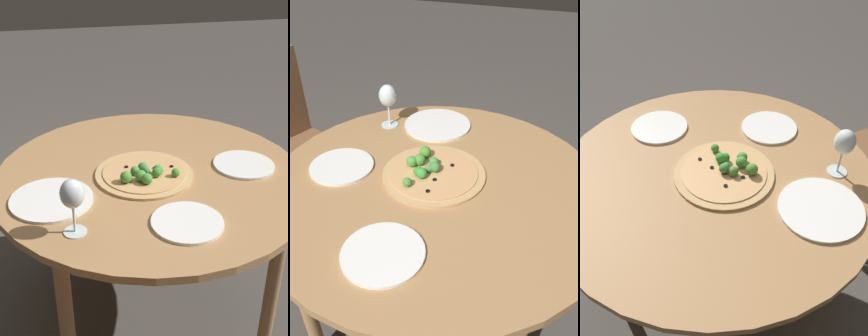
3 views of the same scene
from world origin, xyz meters
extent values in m
plane|color=#4C4742|center=(0.00, 0.00, 0.00)|extent=(12.00, 12.00, 0.00)
cylinder|color=#A87A4C|center=(0.00, 0.00, 0.70)|extent=(1.15, 1.15, 0.03)
cylinder|color=#A87A4C|center=(0.36, -0.36, 0.34)|extent=(0.05, 0.05, 0.69)
cylinder|color=#A87A4C|center=(-0.36, 0.36, 0.34)|extent=(0.05, 0.05, 0.69)
cylinder|color=#A87A4C|center=(0.36, 0.36, 0.34)|extent=(0.05, 0.05, 0.69)
cylinder|color=brown|center=(0.70, -0.06, 0.22)|extent=(0.04, 0.04, 0.44)
cylinder|color=brown|center=(0.59, -0.38, 0.22)|extent=(0.04, 0.04, 0.44)
cylinder|color=brown|center=(1.02, -0.17, 0.22)|extent=(0.04, 0.04, 0.44)
cylinder|color=tan|center=(0.02, -0.03, 0.72)|extent=(0.35, 0.35, 0.01)
cylinder|color=tan|center=(0.02, -0.03, 0.72)|extent=(0.30, 0.30, 0.00)
sphere|color=#438C34|center=(0.07, 0.07, 0.74)|extent=(0.03, 0.03, 0.03)
sphere|color=#41833E|center=(0.02, -0.03, 0.74)|extent=(0.04, 0.04, 0.04)
sphere|color=#448644|center=(0.03, -0.02, 0.74)|extent=(0.03, 0.03, 0.03)
sphere|color=#499134|center=(0.08, -0.05, 0.75)|extent=(0.04, 0.04, 0.04)
sphere|color=#47963D|center=(0.10, -0.04, 0.74)|extent=(0.04, 0.04, 0.04)
sphere|color=#438B3F|center=(0.03, -0.07, 0.74)|extent=(0.02, 0.02, 0.02)
sphere|color=#4D8D41|center=(0.03, -0.07, 0.74)|extent=(0.03, 0.03, 0.03)
sphere|color=#40862D|center=(0.06, 0.01, 0.74)|extent=(0.03, 0.03, 0.03)
sphere|color=#4B9031|center=(0.08, -0.11, 0.75)|extent=(0.04, 0.04, 0.04)
sphere|color=green|center=(0.05, 0.02, 0.74)|extent=(0.04, 0.04, 0.04)
cylinder|color=black|center=(0.00, 0.01, 0.73)|extent=(0.01, 0.01, 0.00)
cylinder|color=black|center=(0.00, 0.08, 0.73)|extent=(0.01, 0.01, 0.00)
cylinder|color=black|center=(-0.03, -0.09, 0.73)|extent=(0.01, 0.01, 0.00)
cylinder|color=black|center=(0.01, -0.04, 0.73)|extent=(0.01, 0.01, 0.00)
cylinder|color=black|center=(0.04, -0.10, 0.73)|extent=(0.01, 0.01, 0.00)
cylinder|color=silver|center=(0.31, -0.30, 0.71)|extent=(0.07, 0.07, 0.00)
cylinder|color=silver|center=(0.31, -0.30, 0.76)|extent=(0.01, 0.01, 0.09)
ellipsoid|color=silver|center=(0.31, -0.30, 0.85)|extent=(0.07, 0.07, 0.09)
cylinder|color=white|center=(0.02, 0.35, 0.72)|extent=(0.23, 0.23, 0.01)
cylinder|color=white|center=(0.12, -0.37, 0.72)|extent=(0.28, 0.28, 0.01)
cylinder|color=white|center=(0.34, 0.04, 0.72)|extent=(0.22, 0.22, 0.01)
camera|label=1|loc=(1.47, -0.33, 1.54)|focal=50.00mm
camera|label=2|loc=(-0.34, 0.95, 1.48)|focal=40.00mm
camera|label=3|loc=(-0.66, -0.72, 1.61)|focal=40.00mm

